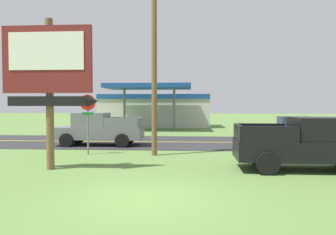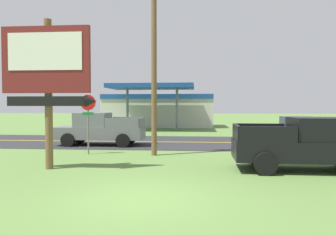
% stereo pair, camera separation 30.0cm
% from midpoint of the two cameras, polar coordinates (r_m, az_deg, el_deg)
% --- Properties ---
extents(ground_plane, '(180.00, 180.00, 0.00)m').
position_cam_midpoint_polar(ground_plane, '(8.68, -4.88, -13.96)').
color(ground_plane, '#5B7F3D').
extents(road_asphalt, '(140.00, 8.00, 0.02)m').
position_cam_midpoint_polar(road_asphalt, '(21.41, 0.55, -4.30)').
color(road_asphalt, '#2B2B2D').
rests_on(road_asphalt, ground).
extents(road_centre_line, '(126.00, 0.20, 0.01)m').
position_cam_midpoint_polar(road_centre_line, '(21.41, 0.55, -4.26)').
color(road_centre_line, gold).
rests_on(road_centre_line, road_asphalt).
extents(motel_sign, '(3.58, 0.54, 5.62)m').
position_cam_midpoint_polar(motel_sign, '(12.99, -20.54, 7.63)').
color(motel_sign, brown).
rests_on(motel_sign, ground).
extents(stop_sign, '(0.80, 0.08, 2.95)m').
position_cam_midpoint_polar(stop_sign, '(16.52, -14.27, 0.75)').
color(stop_sign, slate).
rests_on(stop_sign, ground).
extents(utility_pole, '(2.19, 0.26, 9.41)m').
position_cam_midpoint_polar(utility_pole, '(15.94, -2.96, 11.66)').
color(utility_pole, brown).
rests_on(utility_pole, ground).
extents(gas_station, '(12.00, 11.50, 4.40)m').
position_cam_midpoint_polar(gas_station, '(37.11, -2.42, 1.41)').
color(gas_station, beige).
rests_on(gas_station, ground).
extents(pickup_black_parked_on_lawn, '(5.22, 2.29, 1.96)m').
position_cam_midpoint_polar(pickup_black_parked_on_lawn, '(13.17, 22.59, -4.32)').
color(pickup_black_parked_on_lawn, black).
rests_on(pickup_black_parked_on_lawn, ground).
extents(pickup_grey_on_road, '(5.20, 2.24, 1.96)m').
position_cam_midpoint_polar(pickup_grey_on_road, '(20.13, -12.50, -2.03)').
color(pickup_grey_on_road, slate).
rests_on(pickup_grey_on_road, ground).
extents(car_blue_near_lane, '(4.20, 2.00, 1.64)m').
position_cam_midpoint_polar(car_blue_near_lane, '(24.36, 21.10, -1.72)').
color(car_blue_near_lane, '#233893').
rests_on(car_blue_near_lane, ground).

